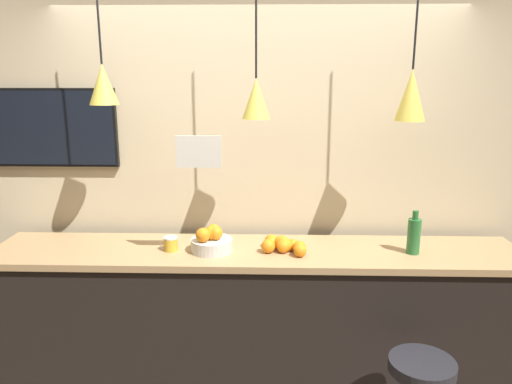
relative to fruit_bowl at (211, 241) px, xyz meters
name	(u,v)px	position (x,y,z in m)	size (l,w,h in m)	color
back_wall	(258,176)	(0.26, 0.42, 0.29)	(8.00, 0.06, 2.90)	beige
service_counter	(256,332)	(0.26, 0.04, -0.61)	(3.13, 0.55, 1.09)	black
fruit_bowl	(211,241)	(0.00, 0.00, 0.00)	(0.24, 0.24, 0.16)	beige
orange_pile	(283,245)	(0.41, 0.01, -0.03)	(0.26, 0.22, 0.09)	orange
juice_bottle	(414,235)	(1.17, 0.00, 0.04)	(0.08, 0.08, 0.26)	#286B33
spread_jar	(171,244)	(-0.24, 0.00, -0.02)	(0.08, 0.08, 0.08)	gold
pendant_lamp_left	(103,84)	(-0.59, 0.06, 0.89)	(0.16, 0.16, 0.87)	black
pendant_lamp_middle	(256,97)	(0.26, 0.06, 0.82)	(0.16, 0.16, 0.94)	black
pendant_lamp_right	(411,94)	(1.11, 0.06, 0.84)	(0.17, 0.17, 0.95)	black
mounted_tv	(54,128)	(-1.03, 0.37, 0.61)	(0.80, 0.04, 0.49)	black
hanging_menu_board	(198,152)	(-0.04, -0.16, 0.55)	(0.24, 0.01, 0.17)	silver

